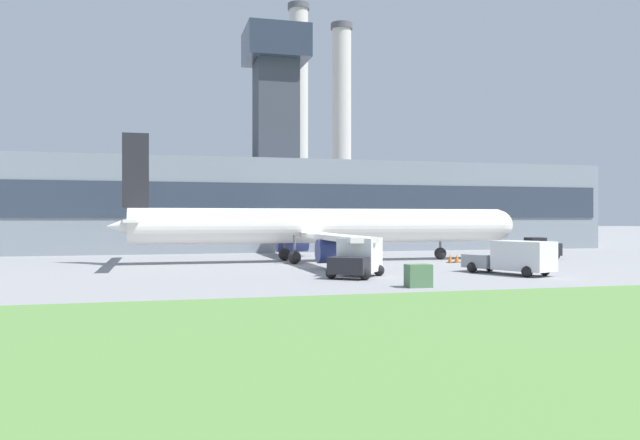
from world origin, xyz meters
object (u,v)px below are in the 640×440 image
(airplane, at_px, (321,227))
(ground_crew_person, at_px, (522,255))
(pushback_tug, at_px, (535,249))
(baggage_truck, at_px, (357,258))
(fuel_truck, at_px, (514,258))

(airplane, distance_m, ground_crew_person, 16.16)
(airplane, distance_m, pushback_tug, 19.56)
(pushback_tug, bearing_deg, baggage_truck, -149.46)
(pushback_tug, xyz_separation_m, fuel_truck, (-10.39, -13.24, 0.20))
(airplane, height_order, fuel_truck, airplane)
(fuel_truck, distance_m, ground_crew_person, 6.95)
(ground_crew_person, bearing_deg, baggage_truck, -162.61)
(pushback_tug, xyz_separation_m, baggage_truck, (-20.62, -12.17, 0.29))
(fuel_truck, bearing_deg, pushback_tug, 51.87)
(ground_crew_person, bearing_deg, fuel_truck, -126.64)
(airplane, relative_size, ground_crew_person, 19.51)
(baggage_truck, bearing_deg, pushback_tug, 30.54)
(fuel_truck, bearing_deg, ground_crew_person, 53.36)
(baggage_truck, distance_m, fuel_truck, 10.28)
(pushback_tug, height_order, ground_crew_person, pushback_tug)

